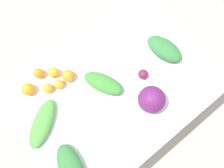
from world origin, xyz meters
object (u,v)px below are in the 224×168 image
object	(u,v)px
orange_0	(59,84)
orange_5	(53,72)
orange_1	(28,89)
orange_4	(68,76)
cabbage_purple	(152,99)
greens_bunch_chard	(164,49)
orange_3	(39,73)
greens_bunch_beet_tops	(43,123)
beet_root	(143,74)
greens_bunch_kale	(103,83)
orange_2	(48,88)

from	to	relation	value
orange_0	orange_5	distance (m)	0.09
orange_1	orange_4	world-z (taller)	orange_1
cabbage_purple	greens_bunch_chard	xyz separation A→B (m)	(0.32, 0.22, -0.04)
orange_4	orange_5	xyz separation A→B (m)	(-0.06, 0.08, -0.00)
orange_3	greens_bunch_beet_tops	bearing A→B (deg)	-117.78
orange_5	cabbage_purple	bearing A→B (deg)	-56.01
orange_3	beet_root	bearing A→B (deg)	-38.68
greens_bunch_kale	orange_4	world-z (taller)	orange_4
orange_1	orange_3	distance (m)	0.13
beet_root	orange_5	bearing A→B (deg)	140.57
cabbage_purple	greens_bunch_kale	bearing A→B (deg)	119.22
greens_bunch_kale	orange_3	size ratio (longest dim) A/B	3.91
beet_root	orange_2	distance (m)	0.63
orange_1	orange_2	world-z (taller)	orange_1
beet_root	orange_0	size ratio (longest dim) A/B	1.03
orange_5	greens_bunch_beet_tops	bearing A→B (deg)	-133.91
beet_root	orange_3	world-z (taller)	orange_3
greens_bunch_chard	greens_bunch_kale	size ratio (longest dim) A/B	0.99
orange_4	greens_bunch_beet_tops	bearing A→B (deg)	-151.97
greens_bunch_kale	orange_0	xyz separation A→B (m)	(-0.23, 0.18, -0.01)
orange_1	orange_0	bearing A→B (deg)	-26.90
greens_bunch_beet_tops	orange_2	distance (m)	0.22
greens_bunch_chard	orange_3	xyz separation A→B (m)	(-0.77, 0.38, -0.01)
orange_3	orange_1	bearing A→B (deg)	-152.99
orange_1	orange_5	bearing A→B (deg)	1.40
greens_bunch_chard	orange_1	size ratio (longest dim) A/B	3.25
orange_2	orange_4	size ratio (longest dim) A/B	0.79
cabbage_purple	greens_bunch_kale	world-z (taller)	cabbage_purple
orange_0	orange_4	world-z (taller)	orange_4
greens_bunch_chard	beet_root	world-z (taller)	greens_bunch_chard
cabbage_purple	orange_0	world-z (taller)	cabbage_purple
greens_bunch_kale	orange_5	xyz separation A→B (m)	(-0.21, 0.27, -0.00)
beet_root	orange_3	distance (m)	0.69
orange_4	orange_1	bearing A→B (deg)	162.60
orange_5	orange_4	bearing A→B (deg)	-52.83
greens_bunch_chard	orange_0	xyz separation A→B (m)	(-0.71, 0.23, -0.01)
orange_2	orange_5	bearing A→B (deg)	39.85
greens_bunch_chard	beet_root	bearing A→B (deg)	-168.02
beet_root	orange_5	size ratio (longest dim) A/B	0.88
cabbage_purple	beet_root	size ratio (longest dim) A/B	2.55
greens_bunch_kale	greens_bunch_beet_tops	bearing A→B (deg)	176.83
cabbage_purple	orange_1	bearing A→B (deg)	135.88
greens_bunch_beet_tops	orange_5	bearing A→B (deg)	46.09
cabbage_purple	beet_root	bearing A→B (deg)	62.36
beet_root	orange_1	world-z (taller)	orange_1
orange_4	orange_5	bearing A→B (deg)	127.17
orange_0	orange_5	xyz separation A→B (m)	(0.02, 0.09, 0.01)
orange_5	orange_2	bearing A→B (deg)	-140.15
greens_bunch_chard	greens_bunch_beet_tops	bearing A→B (deg)	174.83
greens_bunch_chard	orange_0	distance (m)	0.75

